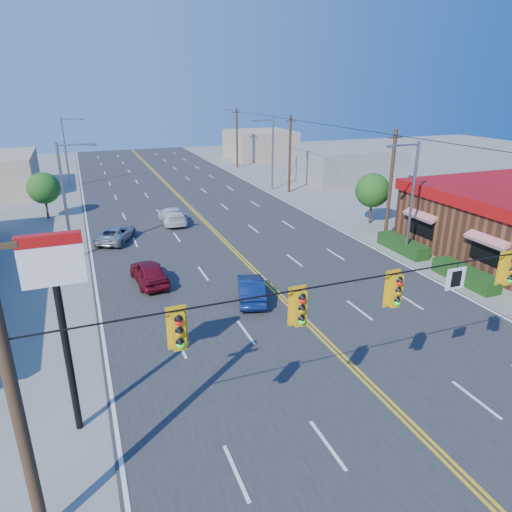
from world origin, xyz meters
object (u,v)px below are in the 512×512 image
object	(u,v)px
car_silver	(116,234)
car_white	(172,216)
car_blue	(251,290)
pizza_hut_sign	(58,295)
car_magenta	(149,273)
signal_span	(421,301)

from	to	relation	value
car_silver	car_white	bearing A→B (deg)	-121.25
car_white	car_blue	bearing A→B (deg)	94.31
pizza_hut_sign	car_white	bearing A→B (deg)	71.11
pizza_hut_sign	car_white	size ratio (longest dim) A/B	1.43
car_white	car_silver	xyz separation A→B (m)	(-5.08, -3.43, -0.08)
car_magenta	car_blue	xyz separation A→B (m)	(4.96, -4.38, -0.05)
car_white	pizza_hut_sign	bearing A→B (deg)	71.99
signal_span	car_silver	bearing A→B (deg)	107.27
car_magenta	car_white	bearing A→B (deg)	-112.86
signal_span	car_silver	xyz separation A→B (m)	(-7.69, 24.75, -4.26)
signal_span	car_silver	world-z (taller)	signal_span
car_magenta	car_white	world-z (taller)	car_magenta
car_blue	car_white	bearing A→B (deg)	-69.84
car_blue	car_silver	xyz separation A→B (m)	(-6.09, 13.41, -0.04)
signal_span	car_white	distance (m)	28.60
car_silver	pizza_hut_sign	bearing A→B (deg)	106.02
car_blue	car_silver	bearing A→B (deg)	-48.85
signal_span	car_blue	size ratio (longest dim) A/B	6.05
car_magenta	signal_span	bearing A→B (deg)	107.40
car_silver	car_magenta	bearing A→B (deg)	121.90
pizza_hut_sign	car_silver	bearing A→B (deg)	81.26
pizza_hut_sign	car_blue	size ratio (longest dim) A/B	1.70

